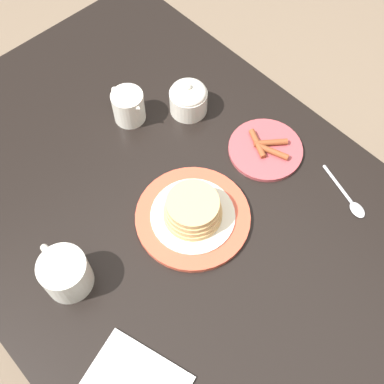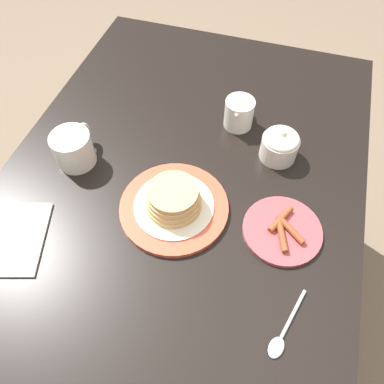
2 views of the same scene
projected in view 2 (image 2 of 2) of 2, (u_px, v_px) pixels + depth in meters
ground_plane at (175, 322)px, 1.46m from camera, size 8.00×8.00×0.00m
dining_table at (166, 247)px, 0.93m from camera, size 1.47×0.86×0.77m
pancake_plate at (174, 203)px, 0.83m from camera, size 0.25×0.25×0.07m
side_plate_bacon at (282, 230)px, 0.81m from camera, size 0.17×0.17×0.02m
coffee_mug at (74, 148)px, 0.89m from camera, size 0.13×0.09×0.08m
creamer_pitcher at (239, 113)px, 0.97m from camera, size 0.11×0.08×0.09m
sugar_bowl at (280, 145)px, 0.90m from camera, size 0.09×0.09×0.09m
napkin at (12, 238)px, 0.80m from camera, size 0.21×0.18×0.01m
spoon at (283, 335)px, 0.69m from camera, size 0.15×0.06×0.01m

